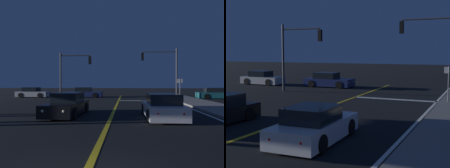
% 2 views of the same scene
% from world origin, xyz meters
% --- Properties ---
extents(lane_line_center, '(0.20, 37.13, 0.01)m').
position_xyz_m(lane_line_center, '(0.00, 10.92, 0.01)').
color(lane_line_center, gold).
rests_on(lane_line_center, ground).
extents(lane_line_edge_right, '(0.16, 37.13, 0.01)m').
position_xyz_m(lane_line_edge_right, '(5.67, 10.92, 0.01)').
color(lane_line_edge_right, white).
rests_on(lane_line_edge_right, ground).
extents(stop_bar, '(5.92, 0.50, 0.01)m').
position_xyz_m(stop_bar, '(2.96, 20.34, 0.01)').
color(stop_bar, white).
rests_on(stop_bar, ground).
extents(car_mid_block_navy, '(4.51, 2.00, 1.34)m').
position_xyz_m(car_mid_block_navy, '(-4.71, 25.68, 0.58)').
color(car_mid_block_navy, navy).
rests_on(car_mid_block_navy, ground).
extents(car_following_oncoming_white, '(2.02, 4.34, 1.34)m').
position_xyz_m(car_following_oncoming_white, '(2.80, 8.72, 0.58)').
color(car_following_oncoming_white, silver).
rests_on(car_following_oncoming_white, ground).
extents(car_distant_tail_teal, '(4.44, 1.83, 1.34)m').
position_xyz_m(car_distant_tail_teal, '(11.64, 23.93, 0.58)').
color(car_distant_tail_teal, '#195960').
rests_on(car_distant_tail_teal, ground).
extents(car_parked_curb_silver, '(4.29, 1.98, 1.34)m').
position_xyz_m(car_parked_curb_silver, '(-11.74, 25.11, 0.58)').
color(car_parked_curb_silver, '#B2B5BA').
rests_on(car_parked_curb_silver, ground).
extents(car_far_approaching_black, '(1.98, 4.43, 1.34)m').
position_xyz_m(car_far_approaching_black, '(-2.67, 9.45, 0.58)').
color(car_far_approaching_black, black).
rests_on(car_far_approaching_black, ground).
extents(traffic_signal_near_right, '(4.21, 0.28, 6.00)m').
position_xyz_m(traffic_signal_near_right, '(5.24, 22.64, 4.02)').
color(traffic_signal_near_right, '#38383D').
rests_on(traffic_signal_near_right, ground).
extents(traffic_signal_far_left, '(3.63, 0.28, 5.46)m').
position_xyz_m(traffic_signal_far_left, '(-5.40, 21.24, 3.64)').
color(traffic_signal_far_left, '#38383D').
rests_on(traffic_signal_far_left, ground).
extents(street_sign_corner, '(0.56, 0.06, 2.38)m').
position_xyz_m(street_sign_corner, '(6.42, 19.84, 1.60)').
color(street_sign_corner, slate).
rests_on(street_sign_corner, ground).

